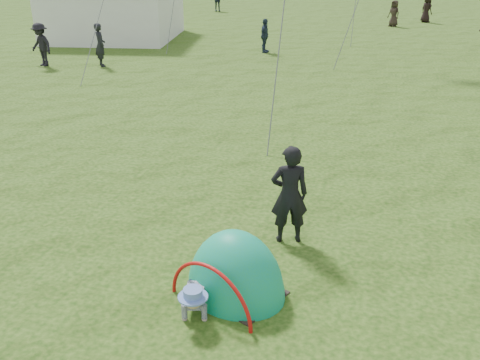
# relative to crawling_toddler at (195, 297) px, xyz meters

# --- Properties ---
(crawling_toddler) EXTENTS (0.69, 0.85, 0.58)m
(crawling_toddler) POSITION_rel_crawling_toddler_xyz_m (0.00, 0.00, 0.00)
(crawling_toddler) COLOR black
(crawling_toddler) RESTS_ON ground
(popup_tent) EXTENTS (1.96, 1.82, 2.02)m
(popup_tent) POSITION_rel_crawling_toddler_xyz_m (0.42, 0.63, -0.29)
(popup_tent) COLOR #0E9993
(popup_tent) RESTS_ON ground
(standing_adult) EXTENTS (0.75, 0.61, 1.77)m
(standing_adult) POSITION_rel_crawling_toddler_xyz_m (0.91, 2.36, 0.60)
(standing_adult) COLOR black
(standing_adult) RESTS_ON ground
(crowd_person_0) EXTENTS (0.75, 0.77, 1.79)m
(crowd_person_0) POSITION_rel_crawling_toddler_xyz_m (-9.38, 14.97, 0.61)
(crowd_person_0) COLOR black
(crowd_person_0) RESTS_ON ground
(crowd_person_2) EXTENTS (1.09, 0.78, 1.72)m
(crowd_person_2) POSITION_rel_crawling_toddler_xyz_m (-10.53, 35.87, 0.57)
(crowd_person_2) COLOR #202A38
(crowd_person_2) RESTS_ON ground
(crowd_person_3) EXTENTS (1.32, 1.04, 1.79)m
(crowd_person_3) POSITION_rel_crawling_toddler_xyz_m (-11.83, 14.36, 0.61)
(crowd_person_3) COLOR black
(crowd_person_3) RESTS_ON ground
(crowd_person_4) EXTENTS (0.93, 0.87, 1.60)m
(crowd_person_4) POSITION_rel_crawling_toddler_xyz_m (2.72, 30.68, 0.51)
(crowd_person_4) COLOR #2C231C
(crowd_person_4) RESTS_ON ground
(crowd_person_7) EXTENTS (0.93, 1.01, 1.67)m
(crowd_person_7) POSITION_rel_crawling_toddler_xyz_m (-14.18, 20.93, 0.55)
(crowd_person_7) COLOR black
(crowd_person_7) RESTS_ON ground
(crowd_person_8) EXTENTS (0.47, 0.96, 1.58)m
(crowd_person_8) POSITION_rel_crawling_toddler_xyz_m (-3.29, 19.83, 0.50)
(crowd_person_8) COLOR #243244
(crowd_person_8) RESTS_ON ground
(crowd_person_10) EXTENTS (0.96, 0.98, 1.70)m
(crowd_person_10) POSITION_rel_crawling_toddler_xyz_m (4.84, 33.29, 0.56)
(crowd_person_10) COLOR black
(crowd_person_10) RESTS_ON ground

